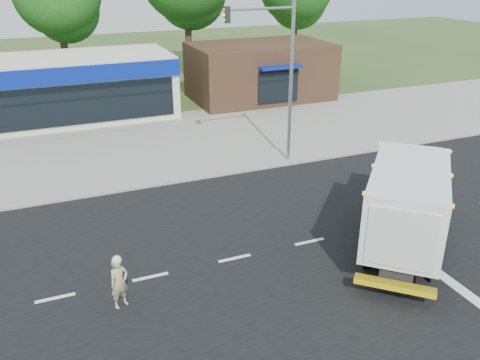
# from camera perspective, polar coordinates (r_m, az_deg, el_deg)

# --- Properties ---
(ground) EXTENTS (120.00, 120.00, 0.00)m
(ground) POSITION_cam_1_polar(r_m,az_deg,el_deg) (19.19, 7.80, -6.91)
(ground) COLOR #385123
(ground) RESTS_ON ground
(road_asphalt) EXTENTS (60.00, 14.00, 0.02)m
(road_asphalt) POSITION_cam_1_polar(r_m,az_deg,el_deg) (19.19, 7.80, -6.90)
(road_asphalt) COLOR black
(road_asphalt) RESTS_ON ground
(sidewalk) EXTENTS (60.00, 2.40, 0.12)m
(sidewalk) POSITION_cam_1_polar(r_m,az_deg,el_deg) (25.82, -1.16, 1.78)
(sidewalk) COLOR gray
(sidewalk) RESTS_ON ground
(parking_apron) EXTENTS (60.00, 9.00, 0.02)m
(parking_apron) POSITION_cam_1_polar(r_m,az_deg,el_deg) (30.99, -5.06, 5.40)
(parking_apron) COLOR gray
(parking_apron) RESTS_ON ground
(lane_markings) EXTENTS (55.20, 7.00, 0.01)m
(lane_markings) POSITION_cam_1_polar(r_m,az_deg,el_deg) (18.88, 13.44, -7.89)
(lane_markings) COLOR silver
(lane_markings) RESTS_ON road_asphalt
(ems_box_truck) EXTENTS (6.76, 7.11, 3.33)m
(ems_box_truck) POSITION_cam_1_polar(r_m,az_deg,el_deg) (18.90, 18.29, -1.90)
(ems_box_truck) COLOR black
(ems_box_truck) RESTS_ON ground
(emergency_worker) EXTENTS (0.71, 0.60, 1.76)m
(emergency_worker) POSITION_cam_1_polar(r_m,az_deg,el_deg) (15.81, -13.41, -11.04)
(emergency_worker) COLOR tan
(emergency_worker) RESTS_ON ground
(retail_strip_mall) EXTENTS (18.00, 6.20, 4.00)m
(retail_strip_mall) POSITION_cam_1_polar(r_m,az_deg,el_deg) (34.94, -22.68, 9.20)
(retail_strip_mall) COLOR beige
(retail_strip_mall) RESTS_ON ground
(brown_storefront) EXTENTS (10.00, 6.70, 4.00)m
(brown_storefront) POSITION_cam_1_polar(r_m,az_deg,el_deg) (38.30, 2.28, 12.11)
(brown_storefront) COLOR #382316
(brown_storefront) RESTS_ON ground
(traffic_signal_pole) EXTENTS (3.51, 0.25, 8.00)m
(traffic_signal_pole) POSITION_cam_1_polar(r_m,az_deg,el_deg) (24.81, 4.46, 12.54)
(traffic_signal_pole) COLOR gray
(traffic_signal_pole) RESTS_ON ground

